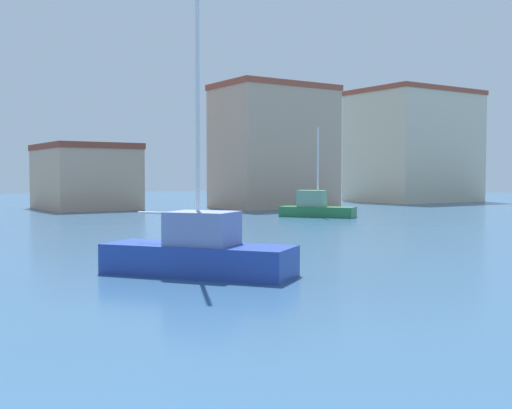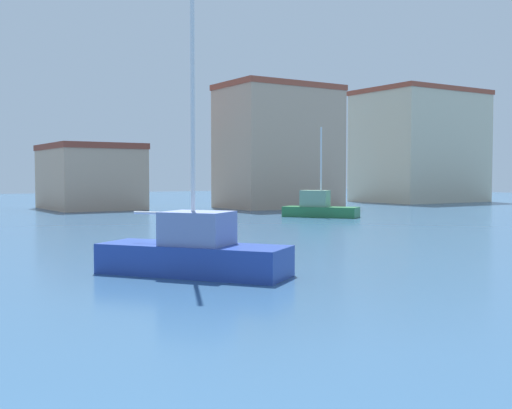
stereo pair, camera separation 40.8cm
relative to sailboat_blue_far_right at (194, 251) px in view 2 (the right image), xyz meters
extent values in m
plane|color=#2D5175|center=(5.16, 8.30, -0.70)|extent=(160.00, 160.00, 0.00)
cube|color=#233D93|center=(-0.02, 0.03, -0.26)|extent=(4.79, 5.68, 0.89)
cube|color=#6E7DB1|center=(0.06, -0.09, 0.67)|extent=(2.34, 2.42, 0.97)
cylinder|color=silver|center=(-0.02, 0.03, 4.40)|extent=(0.12, 0.12, 8.43)
cylinder|color=silver|center=(-0.61, 0.85, 1.09)|extent=(1.21, 1.66, 0.08)
cube|color=#28703D|center=(19.30, 18.20, -0.34)|extent=(4.41, 5.24, 0.72)
cube|color=gray|center=(19.06, 18.54, 0.59)|extent=(2.13, 2.28, 1.15)
cylinder|color=silver|center=(19.30, 18.20, 2.79)|extent=(0.12, 0.12, 5.55)
cube|color=tan|center=(9.27, 37.57, 1.84)|extent=(7.07, 9.16, 5.09)
cube|color=brown|center=(9.27, 37.57, 4.63)|extent=(7.21, 9.35, 0.50)
cube|color=tan|center=(24.38, 30.66, 4.55)|extent=(10.15, 6.77, 10.52)
cube|color=#9E4733|center=(24.38, 30.66, 10.06)|extent=(10.35, 6.90, 0.50)
cube|color=beige|center=(44.83, 32.76, 5.15)|extent=(12.67, 9.44, 11.71)
cube|color=#9E4733|center=(44.83, 32.76, 11.25)|extent=(12.92, 9.62, 0.50)
camera|label=1|loc=(-8.88, -16.34, 2.22)|focal=44.63mm
camera|label=2|loc=(-8.53, -16.56, 2.22)|focal=44.63mm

